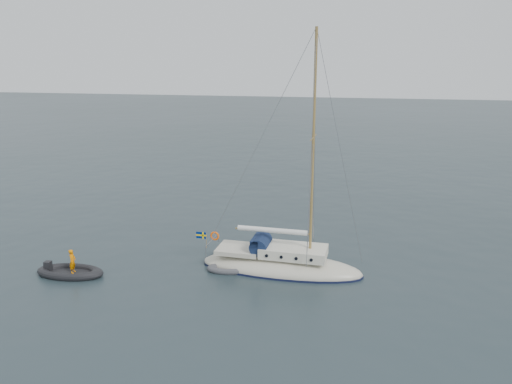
# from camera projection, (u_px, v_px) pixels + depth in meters

# --- Properties ---
(ground) EXTENTS (300.00, 300.00, 0.00)m
(ground) POSITION_uv_depth(u_px,v_px,m) (273.00, 273.00, 30.72)
(ground) COLOR black
(ground) RESTS_ON ground
(sailboat) EXTENTS (10.66, 3.19, 15.18)m
(sailboat) POSITION_uv_depth(u_px,v_px,m) (281.00, 253.00, 30.92)
(sailboat) COLOR beige
(sailboat) RESTS_ON ground
(dinghy) EXTENTS (2.73, 1.23, 0.39)m
(dinghy) POSITION_uv_depth(u_px,v_px,m) (229.00, 269.00, 30.98)
(dinghy) COLOR #535358
(dinghy) RESTS_ON ground
(rib) EXTENTS (4.23, 1.92, 1.71)m
(rib) POSITION_uv_depth(u_px,v_px,m) (70.00, 271.00, 30.40)
(rib) COLOR black
(rib) RESTS_ON ground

